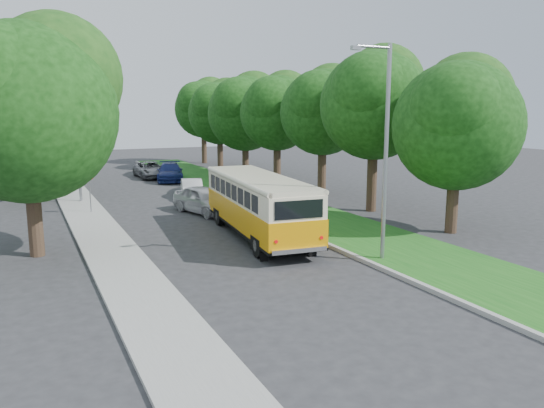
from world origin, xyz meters
name	(u,v)px	position (x,y,z in m)	size (l,w,h in m)	color
ground	(252,258)	(0.00, 0.00, 0.00)	(120.00, 120.00, 0.00)	#29292C
curb	(278,223)	(3.60, 5.00, 0.07)	(0.20, 70.00, 0.15)	gray
grass_verge	(319,219)	(5.95, 5.00, 0.07)	(4.50, 70.00, 0.13)	#185416
sidewalk	(105,241)	(-4.80, 5.00, 0.06)	(2.20, 70.00, 0.12)	gray
treeline	(190,106)	(3.15, 17.99, 5.93)	(24.27, 41.91, 9.46)	#332319
lamppost_near	(384,146)	(4.21, -2.50, 4.37)	(1.71, 0.16, 8.00)	gray
lamppost_far	(75,136)	(-4.70, 16.00, 4.12)	(1.71, 0.16, 7.50)	gray
warning_sign	(89,183)	(-4.50, 11.98, 1.71)	(0.56, 0.10, 2.50)	gray
vintage_bus	(258,207)	(1.62, 3.00, 1.42)	(2.46, 9.54, 2.83)	#EE9B07
car_silver	(204,200)	(1.21, 9.44, 0.76)	(1.80, 4.48, 1.53)	#B0AFB4
car_white	(192,189)	(2.11, 14.68, 0.61)	(1.30, 3.73, 1.23)	silver
car_blue	(170,172)	(3.00, 23.51, 0.71)	(2.00, 4.92, 1.43)	navy
car_grey	(151,170)	(2.06, 26.16, 0.67)	(2.24, 4.85, 1.35)	slate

